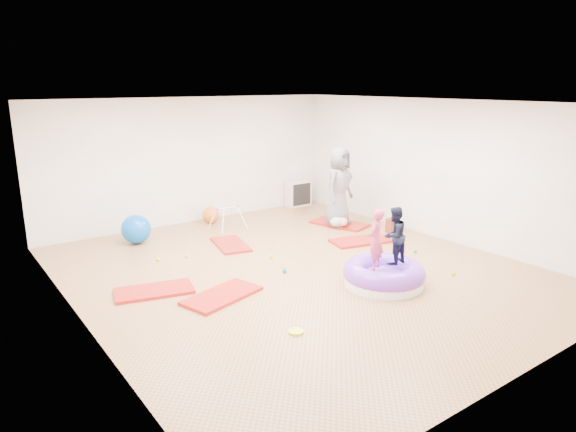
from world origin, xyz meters
TOP-DOWN VIEW (x-y plane):
  - room at (0.00, 0.00)m, footprint 7.01×8.01m
  - gym_mat_front_left at (-1.60, -0.22)m, footprint 1.32×0.91m
  - gym_mat_mid_left at (-2.35, 0.55)m, footprint 1.28×0.86m
  - gym_mat_center_back at (-0.24, 1.89)m, footprint 0.77×1.18m
  - gym_mat_right at (1.99, 0.55)m, footprint 1.30×0.86m
  - gym_mat_rear_right at (2.50, 1.77)m, footprint 0.96×1.38m
  - inflatable_cushion at (0.73, -1.28)m, footprint 1.30×1.30m
  - child_pink at (0.49, -1.30)m, footprint 0.41×0.36m
  - child_navy at (0.89, -1.30)m, footprint 0.49×0.41m
  - adult_caregiver at (2.40, 1.71)m, footprint 0.96×0.78m
  - infant at (2.27, 1.53)m, footprint 0.39×0.39m
  - ball_pit_balls at (0.12, 0.34)m, footprint 4.16×3.63m
  - exercise_ball_blue at (-1.68, 3.12)m, footprint 0.58×0.58m
  - exercise_ball_orange at (0.23, 3.60)m, footprint 0.39×0.39m
  - infant_play_gym at (0.26, 2.87)m, footprint 0.67×0.64m
  - cube_shelf at (2.87, 3.79)m, footprint 0.65×0.32m
  - balance_disc at (1.54, -0.32)m, footprint 0.39×0.39m
  - backpack at (3.03, 0.68)m, footprint 0.28×0.18m
  - yellow_toy at (-1.37, -1.77)m, footprint 0.20×0.20m

SIDE VIEW (x-z plane):
  - yellow_toy at x=-1.37m, z-range 0.00..0.03m
  - gym_mat_center_back at x=-0.24m, z-range 0.00..0.05m
  - gym_mat_mid_left at x=-2.35m, z-range 0.00..0.05m
  - gym_mat_right at x=1.99m, z-range 0.00..0.05m
  - gym_mat_front_left at x=-1.60m, z-range 0.00..0.05m
  - gym_mat_rear_right at x=2.50m, z-range 0.00..0.05m
  - ball_pit_balls at x=0.12m, z-range 0.00..0.07m
  - balance_disc at x=1.54m, z-range 0.00..0.09m
  - backpack at x=3.03m, z-range 0.00..0.30m
  - inflatable_cushion at x=0.73m, z-range -0.05..0.36m
  - infant at x=2.27m, z-range 0.05..0.28m
  - exercise_ball_orange at x=0.23m, z-range 0.00..0.39m
  - exercise_ball_blue at x=-1.68m, z-range 0.00..0.58m
  - cube_shelf at x=2.87m, z-range 0.00..0.65m
  - infant_play_gym at x=0.26m, z-range 0.09..0.60m
  - child_navy at x=0.89m, z-range 0.38..1.30m
  - child_pink at x=0.49m, z-range 0.38..1.32m
  - adult_caregiver at x=2.40m, z-range 0.05..1.76m
  - room at x=0.00m, z-range 0.00..2.80m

